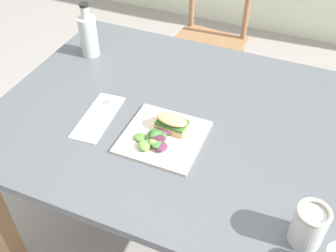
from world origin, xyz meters
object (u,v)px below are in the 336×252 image
object	(u,v)px
sandwich_half_front	(172,123)
fork_on_napkin	(100,113)
plate_lunch	(163,137)
dining_table	(186,140)
mason_jar_iced_tea	(308,227)
bottle_cold_brew	(89,37)
chair_wooden_far	(207,42)

from	to	relation	value
sandwich_half_front	fork_on_napkin	world-z (taller)	sandwich_half_front
plate_lunch	sandwich_half_front	world-z (taller)	sandwich_half_front
dining_table	mason_jar_iced_tea	distance (m)	0.58
bottle_cold_brew	mason_jar_iced_tea	xyz separation A→B (m)	(0.97, -0.56, -0.02)
dining_table	sandwich_half_front	world-z (taller)	sandwich_half_front
fork_on_napkin	bottle_cold_brew	bearing A→B (deg)	125.45
plate_lunch	fork_on_napkin	xyz separation A→B (m)	(-0.25, 0.02, 0.00)
dining_table	chair_wooden_far	size ratio (longest dim) A/B	1.55
chair_wooden_far	sandwich_half_front	xyz separation A→B (m)	(0.22, -1.08, 0.33)
plate_lunch	fork_on_napkin	world-z (taller)	plate_lunch
sandwich_half_front	plate_lunch	bearing A→B (deg)	-108.99
dining_table	chair_wooden_far	bearing A→B (deg)	103.69
bottle_cold_brew	chair_wooden_far	bearing A→B (deg)	69.90
bottle_cold_brew	mason_jar_iced_tea	distance (m)	1.12
chair_wooden_far	bottle_cold_brew	distance (m)	0.90
chair_wooden_far	plate_lunch	distance (m)	1.18
dining_table	sandwich_half_front	xyz separation A→B (m)	(-0.02, -0.09, 0.15)
sandwich_half_front	chair_wooden_far	bearing A→B (deg)	101.47
chair_wooden_far	fork_on_napkin	size ratio (longest dim) A/B	4.68
sandwich_half_front	dining_table	bearing A→B (deg)	75.86
fork_on_napkin	bottle_cold_brew	size ratio (longest dim) A/B	0.82
mason_jar_iced_tea	sandwich_half_front	bearing A→B (deg)	152.51
plate_lunch	bottle_cold_brew	world-z (taller)	bottle_cold_brew
dining_table	plate_lunch	bearing A→B (deg)	-105.67
dining_table	plate_lunch	xyz separation A→B (m)	(-0.04, -0.13, 0.12)
bottle_cold_brew	mason_jar_iced_tea	bearing A→B (deg)	-29.93
bottle_cold_brew	dining_table	bearing A→B (deg)	-23.32
chair_wooden_far	bottle_cold_brew	xyz separation A→B (m)	(-0.28, -0.77, 0.37)
dining_table	chair_wooden_far	world-z (taller)	chair_wooden_far
mason_jar_iced_tea	fork_on_napkin	bearing A→B (deg)	162.69
fork_on_napkin	chair_wooden_far	bearing A→B (deg)	87.57
fork_on_napkin	mason_jar_iced_tea	distance (m)	0.77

